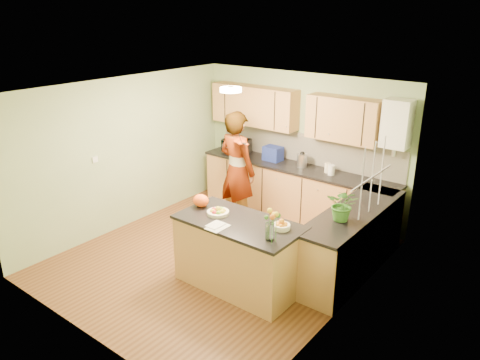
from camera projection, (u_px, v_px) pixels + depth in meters
The scene contains 28 objects.
floor at pixel (219, 258), 6.98m from camera, with size 4.50×4.50×0.00m, color #593219.
ceiling at pixel (216, 90), 6.11m from camera, with size 4.00×4.50×0.02m, color white.
wall_back at pixel (301, 144), 8.21m from camera, with size 4.00×0.02×2.50m, color #8FA878.
wall_front at pixel (78, 238), 4.88m from camera, with size 4.00×0.02×2.50m, color #8FA878.
wall_left at pixel (126, 153), 7.70m from camera, with size 0.02×4.50×2.50m, color #8FA878.
wall_right at pixel (350, 216), 5.39m from camera, with size 0.02×4.50×2.50m, color #8FA878.
back_counter at pixel (295, 192), 8.20m from camera, with size 3.64×0.62×0.94m.
right_counter at pixel (352, 241), 6.46m from camera, with size 0.62×2.24×0.94m.
splashback at pixel (306, 148), 8.15m from camera, with size 3.60×0.02×0.52m, color white.
upper_cabinets at pixel (289, 111), 7.97m from camera, with size 3.20×0.34×0.70m.
boiler at pixel (397, 124), 6.88m from camera, with size 0.40×0.30×0.86m.
window_right at pixel (373, 178), 5.73m from camera, with size 0.01×1.30×1.05m.
light_switch at pixel (95, 159), 7.23m from camera, with size 0.02×0.09×0.09m, color white.
ceiling_lamp at pixel (231, 90), 6.34m from camera, with size 0.30×0.30×0.07m.
peninsula_island at pixel (239, 254), 6.13m from camera, with size 1.65×0.84×0.95m.
fruit_dish at pixel (218, 211), 6.16m from camera, with size 0.29×0.29×0.10m.
orange_bowl at pixel (282, 225), 5.74m from camera, with size 0.21×0.21×0.12m.
flower_vase at pixel (270, 216), 5.38m from camera, with size 0.25×0.25×0.47m.
orange_bag at pixel (201, 201), 6.38m from camera, with size 0.23×0.20×0.17m, color #FF5615.
papers at pixel (218, 227), 5.80m from camera, with size 0.21×0.28×0.01m, color silver.
violinist at pixel (237, 171), 7.67m from camera, with size 0.72×0.48×1.99m, color #E5AC8C.
violin at pixel (238, 140), 7.19m from camera, with size 0.60×0.24×0.12m, color #541605, non-canonical shape.
microwave at pixel (236, 146), 8.73m from camera, with size 0.49×0.33×0.27m, color white.
blue_box at pixel (273, 153), 8.31m from camera, with size 0.32×0.23×0.25m, color navy.
kettle at pixel (302, 160), 7.95m from camera, with size 0.17×0.17×0.32m.
jar_cream at pixel (328, 168), 7.71m from camera, with size 0.10×0.10×0.16m, color beige.
jar_white at pixel (331, 170), 7.60m from camera, with size 0.11×0.11×0.17m, color white.
potted_plant at pixel (343, 205), 5.93m from camera, with size 0.40×0.34×0.44m, color #387226.
Camera 1 is at (4.02, -4.65, 3.51)m, focal length 35.00 mm.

